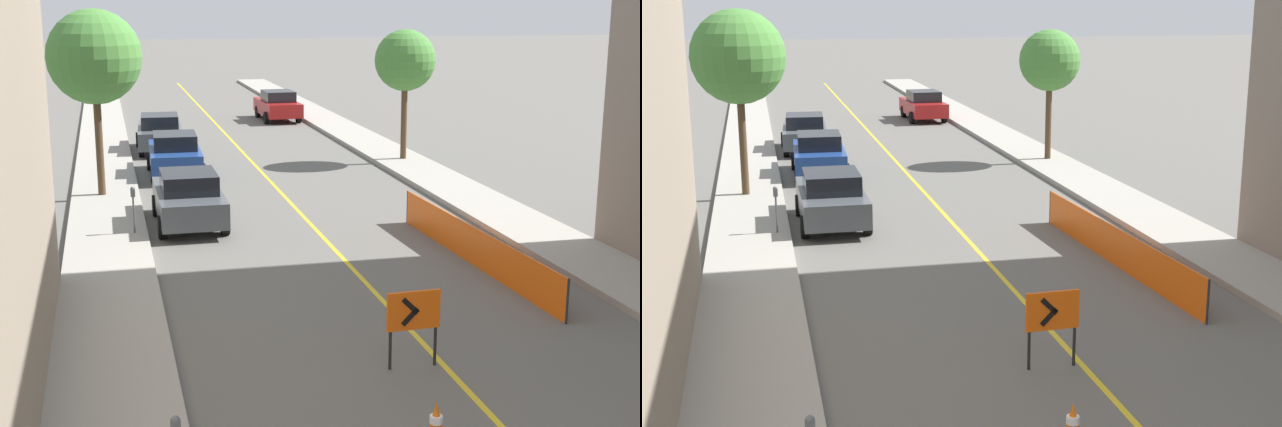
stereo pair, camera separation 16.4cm
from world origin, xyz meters
TOP-DOWN VIEW (x-y plane):
  - lane_stripe at (0.00, 35.95)m, footprint 0.12×71.91m
  - sidewalk_left at (-5.73, 35.95)m, footprint 2.16×71.91m
  - sidewalk_right at (5.73, 35.95)m, footprint 2.16×71.91m
  - traffic_cone_farthest at (-1.24, 12.82)m, footprint 0.45×0.45m
  - arrow_barricade_primary at (-0.57, 15.71)m, footprint 0.98×0.11m
  - safety_mesh_fence at (2.97, 21.35)m, footprint 0.42×8.71m
  - parked_car_curb_near at (-3.42, 26.86)m, footprint 1.93×4.31m
  - parked_car_curb_mid at (-3.20, 34.43)m, footprint 1.95×4.36m
  - parked_car_curb_far at (-3.38, 40.06)m, footprint 2.03×4.39m
  - parked_car_opposite_side at (3.43, 48.72)m, footprint 1.95×4.35m
  - parking_meter_far_curb at (-5.01, 25.71)m, footprint 0.12×0.11m
  - street_tree_left_near at (-5.84, 30.93)m, footprint 2.98×2.98m
  - street_tree_right_near at (5.84, 35.03)m, footprint 2.38×2.38m

SIDE VIEW (x-z plane):
  - lane_stripe at x=0.00m, z-range 0.00..0.01m
  - sidewalk_left at x=-5.73m, z-range 0.00..0.17m
  - sidewalk_right at x=5.73m, z-range 0.00..0.17m
  - traffic_cone_farthest at x=-1.24m, z-range 0.00..0.74m
  - safety_mesh_fence at x=2.97m, z-range 0.00..0.95m
  - parked_car_curb_near at x=-3.42m, z-range 0.00..1.59m
  - parked_car_curb_mid at x=-3.20m, z-range 0.00..1.59m
  - parked_car_curb_far at x=-3.38m, z-range 0.00..1.59m
  - parked_car_opposite_side at x=3.43m, z-range 0.00..1.59m
  - arrow_barricade_primary at x=-0.57m, z-range 0.29..1.70m
  - parking_meter_far_curb at x=-5.01m, z-range 0.44..1.72m
  - street_tree_right_near at x=5.84m, z-range 1.47..6.53m
  - street_tree_left_near at x=-5.84m, z-range 1.61..7.52m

